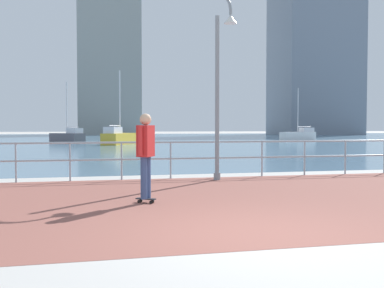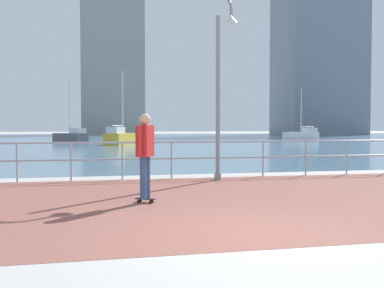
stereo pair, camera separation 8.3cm
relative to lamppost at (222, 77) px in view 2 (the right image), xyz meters
name	(u,v)px [view 2 (the right image)]	position (x,y,z in m)	size (l,w,h in m)	color
ground	(120,142)	(-1.29, 33.98, -2.86)	(220.00, 220.00, 0.00)	#ADAAA5
brick_paving	(200,199)	(-1.29, -2.97, -2.86)	(28.00, 7.45, 0.01)	brown
harbor_water	(116,139)	(-1.29, 45.75, -2.86)	(180.00, 88.00, 0.00)	slate
waterfront_railing	(171,153)	(-1.29, 0.75, -2.11)	(25.25, 0.06, 1.08)	#9EADB7
lamppost	(222,77)	(0.00, 0.00, 0.00)	(0.50, 0.77, 5.17)	gray
skateboarder	(145,149)	(-2.44, -3.14, -1.81)	(0.40, 0.51, 1.75)	black
sailboat_navy	(302,135)	(20.06, 35.89, -2.28)	(4.55, 2.28, 6.13)	white
sailboat_red	(122,137)	(-1.48, 26.44, -2.25)	(3.41, 4.69, 6.41)	gold
sailboat_yellow	(71,137)	(-6.16, 32.48, -2.29)	(3.63, 4.15, 5.94)	#595960
tower_concrete	(112,27)	(-0.80, 81.79, 19.76)	(12.39, 14.29, 46.91)	#939993
tower_glass	(318,56)	(40.87, 71.30, 13.36)	(16.07, 12.77, 34.10)	slate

